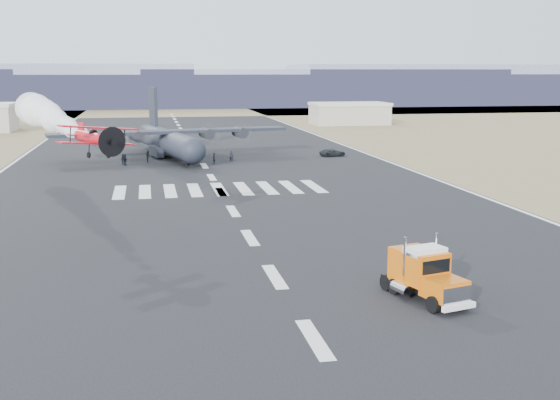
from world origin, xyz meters
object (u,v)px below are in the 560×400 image
object	(u,v)px
support_vehicle	(333,153)
crew_a	(214,159)
crew_c	(181,156)
crew_e	(187,156)
transport_aircraft	(169,140)
hangar_right	(349,113)
crew_d	(197,155)
semi_truck	(424,273)
aerobatic_biplane	(95,138)
crew_g	(231,156)
crew_b	(123,159)
crew_f	(125,160)
crew_h	(148,156)

from	to	relation	value
support_vehicle	crew_a	xyz separation A→B (m)	(-20.98, -6.62, 0.25)
crew_c	crew_e	size ratio (longest dim) A/B	0.89
transport_aircraft	crew_c	xyz separation A→B (m)	(1.69, -5.61, -2.15)
hangar_right	crew_d	bearing A→B (deg)	-123.34
transport_aircraft	support_vehicle	xyz separation A→B (m)	(27.56, -3.98, -2.35)
semi_truck	aerobatic_biplane	distance (m)	29.83
hangar_right	crew_e	distance (m)	86.51
hangar_right	crew_g	world-z (taller)	hangar_right
crew_d	crew_g	size ratio (longest dim) A/B	0.96
semi_truck	crew_d	bearing A→B (deg)	81.76
semi_truck	transport_aircraft	size ratio (longest dim) A/B	0.20
crew_b	crew_f	bearing A→B (deg)	-164.84
semi_truck	crew_e	bearing A→B (deg)	83.17
hangar_right	crew_h	world-z (taller)	hangar_right
crew_a	crew_h	xyz separation A→B (m)	(-10.08, 4.55, 0.03)
crew_h	transport_aircraft	bearing A→B (deg)	-39.20
semi_truck	crew_h	world-z (taller)	semi_truck
aerobatic_biplane	support_vehicle	distance (m)	66.19
aerobatic_biplane	crew_h	bearing A→B (deg)	70.03
crew_c	crew_f	world-z (taller)	crew_f
transport_aircraft	crew_g	bearing A→B (deg)	-50.40
crew_a	crew_f	world-z (taller)	crew_f
hangar_right	crew_a	distance (m)	88.23
aerobatic_biplane	crew_d	xyz separation A→B (m)	(12.28, 54.23, -8.08)
aerobatic_biplane	transport_aircraft	bearing A→B (deg)	67.15
semi_truck	crew_g	xyz separation A→B (m)	(-3.72, 71.32, -0.84)
support_vehicle	crew_e	distance (m)	24.95
crew_c	crew_g	xyz separation A→B (m)	(7.94, -2.01, 0.03)
hangar_right	crew_e	bearing A→B (deg)	-123.88
support_vehicle	crew_d	bearing A→B (deg)	80.47
aerobatic_biplane	crew_h	world-z (taller)	aerobatic_biplane
semi_truck	crew_a	bearing A→B (deg)	80.51
semi_truck	crew_f	bearing A→B (deg)	91.25
support_vehicle	crew_e	size ratio (longest dim) A/B	2.43
semi_truck	crew_e	distance (m)	73.57
crew_e	transport_aircraft	bearing A→B (deg)	-102.00
hangar_right	crew_b	size ratio (longest dim) A/B	12.62
aerobatic_biplane	support_vehicle	bearing A→B (deg)	42.06
crew_b	crew_c	world-z (taller)	crew_c
semi_truck	crew_c	bearing A→B (deg)	83.88
crew_a	crew_c	distance (m)	6.98
crew_d	crew_e	xyz separation A→B (m)	(-1.69, -1.11, 0.11)
support_vehicle	crew_b	world-z (taller)	crew_b
crew_a	crew_g	xyz separation A→B (m)	(3.06, 2.98, -0.03)
crew_b	crew_h	world-z (taller)	crew_h
aerobatic_biplane	crew_b	world-z (taller)	aerobatic_biplane
hangar_right	crew_b	world-z (taller)	hangar_right
crew_h	crew_b	bearing A→B (deg)	110.02
crew_a	crew_c	bearing A→B (deg)	-140.84
crew_g	crew_h	size ratio (longest dim) A/B	0.94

